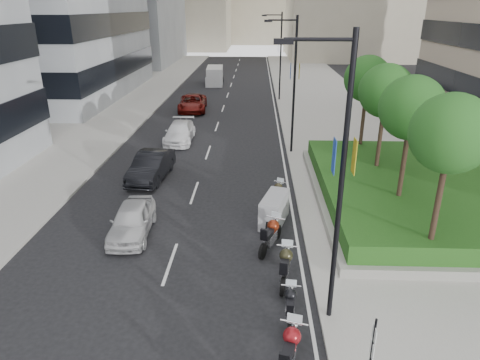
# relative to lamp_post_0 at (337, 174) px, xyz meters

# --- Properties ---
(ground) EXTENTS (160.00, 160.00, 0.00)m
(ground) POSITION_rel_lamp_post_0_xyz_m (-4.14, -1.00, -5.07)
(ground) COLOR black
(ground) RESTS_ON ground
(sidewalk_right) EXTENTS (10.00, 100.00, 0.15)m
(sidewalk_right) POSITION_rel_lamp_post_0_xyz_m (4.86, 29.00, -4.99)
(sidewalk_right) COLOR #9E9B93
(sidewalk_right) RESTS_ON ground
(sidewalk_left) EXTENTS (8.00, 100.00, 0.15)m
(sidewalk_left) POSITION_rel_lamp_post_0_xyz_m (-16.14, 29.00, -4.99)
(sidewalk_left) COLOR #9E9B93
(sidewalk_left) RESTS_ON ground
(lane_edge) EXTENTS (0.12, 100.00, 0.01)m
(lane_edge) POSITION_rel_lamp_post_0_xyz_m (-0.44, 29.00, -5.06)
(lane_edge) COLOR silver
(lane_edge) RESTS_ON ground
(lane_centre) EXTENTS (0.12, 100.00, 0.01)m
(lane_centre) POSITION_rel_lamp_post_0_xyz_m (-5.64, 29.00, -5.06)
(lane_centre) COLOR silver
(lane_centre) RESTS_ON ground
(planter) EXTENTS (10.00, 14.00, 0.40)m
(planter) POSITION_rel_lamp_post_0_xyz_m (5.86, 9.00, -4.72)
(planter) COLOR gray
(planter) RESTS_ON sidewalk_right
(hedge) EXTENTS (9.40, 13.40, 0.80)m
(hedge) POSITION_rel_lamp_post_0_xyz_m (5.86, 9.00, -4.12)
(hedge) COLOR #184012
(hedge) RESTS_ON planter
(tree_0) EXTENTS (2.80, 2.80, 6.30)m
(tree_0) POSITION_rel_lamp_post_0_xyz_m (4.36, 3.00, 0.36)
(tree_0) COLOR #332319
(tree_0) RESTS_ON planter
(tree_1) EXTENTS (2.80, 2.80, 6.30)m
(tree_1) POSITION_rel_lamp_post_0_xyz_m (4.36, 7.00, 0.36)
(tree_1) COLOR #332319
(tree_1) RESTS_ON planter
(tree_2) EXTENTS (2.80, 2.80, 6.30)m
(tree_2) POSITION_rel_lamp_post_0_xyz_m (4.36, 11.00, 0.36)
(tree_2) COLOR #332319
(tree_2) RESTS_ON planter
(tree_3) EXTENTS (2.80, 2.80, 6.30)m
(tree_3) POSITION_rel_lamp_post_0_xyz_m (4.36, 15.00, 0.36)
(tree_3) COLOR #332319
(tree_3) RESTS_ON planter
(lamp_post_0) EXTENTS (2.34, 0.45, 9.00)m
(lamp_post_0) POSITION_rel_lamp_post_0_xyz_m (0.00, 0.00, 0.00)
(lamp_post_0) COLOR black
(lamp_post_0) RESTS_ON ground
(lamp_post_1) EXTENTS (2.34, 0.45, 9.00)m
(lamp_post_1) POSITION_rel_lamp_post_0_xyz_m (0.00, 17.00, 0.00)
(lamp_post_1) COLOR black
(lamp_post_1) RESTS_ON ground
(lamp_post_2) EXTENTS (2.34, 0.45, 9.00)m
(lamp_post_2) POSITION_rel_lamp_post_0_xyz_m (0.00, 35.00, 0.00)
(lamp_post_2) COLOR black
(lamp_post_2) RESTS_ON ground
(parking_sign) EXTENTS (0.06, 0.32, 2.50)m
(parking_sign) POSITION_rel_lamp_post_0_xyz_m (0.66, -3.00, -3.61)
(parking_sign) COLOR black
(parking_sign) RESTS_ON ground
(motorcycle_1) EXTENTS (0.92, 2.36, 1.20)m
(motorcycle_1) POSITION_rel_lamp_post_0_xyz_m (-1.29, -2.16, -4.43)
(motorcycle_1) COLOR black
(motorcycle_1) RESTS_ON ground
(motorcycle_2) EXTENTS (0.65, 1.96, 0.98)m
(motorcycle_2) POSITION_rel_lamp_post_0_xyz_m (-1.12, -0.05, -4.54)
(motorcycle_2) COLOR black
(motorcycle_2) RESTS_ON ground
(motorcycle_3) EXTENTS (0.78, 2.35, 1.17)m
(motorcycle_3) POSITION_rel_lamp_post_0_xyz_m (-1.16, 2.06, -4.44)
(motorcycle_3) COLOR black
(motorcycle_3) RESTS_ON ground
(motorcycle_4) EXTENTS (1.12, 2.28, 1.20)m
(motorcycle_4) POSITION_rel_lamp_post_0_xyz_m (-1.62, 4.34, -4.42)
(motorcycle_4) COLOR black
(motorcycle_4) RESTS_ON ground
(motorcycle_5) EXTENTS (1.52, 2.44, 1.38)m
(motorcycle_5) POSITION_rel_lamp_post_0_xyz_m (-1.40, 6.59, -4.38)
(motorcycle_5) COLOR black
(motorcycle_5) RESTS_ON ground
(motorcycle_6) EXTENTS (0.98, 1.91, 1.01)m
(motorcycle_6) POSITION_rel_lamp_post_0_xyz_m (-1.20, 8.86, -4.52)
(motorcycle_6) COLOR black
(motorcycle_6) RESTS_ON ground
(car_a) EXTENTS (1.87, 4.20, 1.40)m
(car_a) POSITION_rel_lamp_post_0_xyz_m (-7.75, 5.30, -4.36)
(car_a) COLOR silver
(car_a) RESTS_ON ground
(car_b) EXTENTS (2.08, 4.92, 1.58)m
(car_b) POSITION_rel_lamp_post_0_xyz_m (-8.44, 11.96, -4.28)
(car_b) COLOR black
(car_b) RESTS_ON ground
(car_c) EXTENTS (2.10, 4.94, 1.42)m
(car_c) POSITION_rel_lamp_post_0_xyz_m (-8.04, 19.55, -4.35)
(car_c) COLOR white
(car_c) RESTS_ON ground
(car_d) EXTENTS (2.94, 5.72, 1.55)m
(car_d) POSITION_rel_lamp_post_0_xyz_m (-8.52, 29.79, -4.29)
(car_d) COLOR #66100C
(car_d) RESTS_ON ground
(delivery_van) EXTENTS (2.32, 5.40, 2.22)m
(delivery_van) POSITION_rel_lamp_post_0_xyz_m (-7.78, 45.08, -4.03)
(delivery_van) COLOR silver
(delivery_van) RESTS_ON ground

